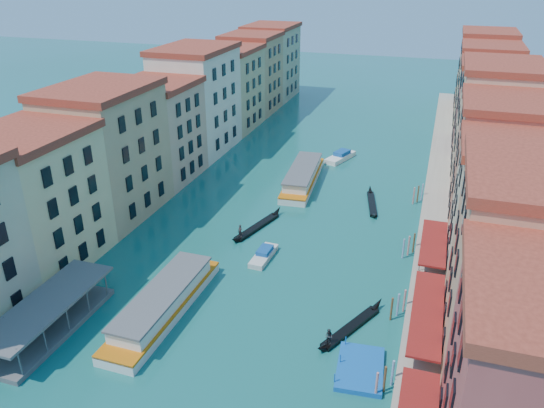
# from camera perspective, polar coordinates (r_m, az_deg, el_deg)

# --- Properties ---
(left_bank_palazzos) EXTENTS (12.80, 128.40, 21.00)m
(left_bank_palazzos) POSITION_cam_1_polar(r_m,az_deg,el_deg) (104.17, -9.54, 9.77)
(left_bank_palazzos) COLOR #C3B38D
(left_bank_palazzos) RESTS_ON ground
(right_bank_palazzos) EXTENTS (12.80, 128.40, 21.00)m
(right_bank_palazzos) POSITION_cam_1_polar(r_m,az_deg,el_deg) (93.88, 22.95, 6.46)
(right_bank_palazzos) COLOR #A73B37
(right_bank_palazzos) RESTS_ON ground
(quay) EXTENTS (4.00, 140.00, 1.00)m
(quay) POSITION_cam_1_polar(r_m,az_deg,el_deg) (96.48, 17.35, 1.91)
(quay) COLOR gray
(quay) RESTS_ON ground
(restaurant_awnings) EXTENTS (3.20, 44.55, 3.12)m
(restaurant_awnings) POSITION_cam_1_polar(r_m,az_deg,el_deg) (58.14, 16.33, -11.34)
(restaurant_awnings) COLOR maroon
(restaurant_awnings) RESTS_ON ground
(vaporetto_stop) EXTENTS (5.40, 16.40, 3.65)m
(vaporetto_stop) POSITION_cam_1_polar(r_m,az_deg,el_deg) (62.50, -22.75, -11.35)
(vaporetto_stop) COLOR #58575A
(vaporetto_stop) RESTS_ON ground
(mooring_poles_right) EXTENTS (1.44, 54.24, 3.20)m
(mooring_poles_right) POSITION_cam_1_polar(r_m,az_deg,el_deg) (63.88, 13.64, -9.21)
(mooring_poles_right) COLOR #50351B
(mooring_poles_right) RESTS_ON ground
(mooring_poles_left) EXTENTS (0.24, 8.24, 3.20)m
(mooring_poles_left) POSITION_cam_1_polar(r_m,az_deg,el_deg) (64.08, -24.48, -10.88)
(mooring_poles_left) COLOR #50351B
(mooring_poles_left) RESTS_ON ground
(vaporetto_near) EXTENTS (4.85, 20.19, 2.99)m
(vaporetto_near) POSITION_cam_1_polar(r_m,az_deg,el_deg) (61.64, -11.58, -10.32)
(vaporetto_near) COLOR silver
(vaporetto_near) RESTS_ON ground
(vaporetto_far) EXTENTS (6.13, 20.42, 2.99)m
(vaporetto_far) POSITION_cam_1_polar(r_m,az_deg,el_deg) (94.04, 3.33, 3.02)
(vaporetto_far) COLOR silver
(vaporetto_far) RESTS_ON ground
(gondola_fore) EXTENTS (4.52, 12.62, 2.57)m
(gondola_fore) POSITION_cam_1_polar(r_m,az_deg,el_deg) (78.47, -1.61, -2.35)
(gondola_fore) COLOR black
(gondola_fore) RESTS_ON ground
(gondola_right) EXTENTS (6.11, 11.29, 2.42)m
(gondola_right) POSITION_cam_1_polar(r_m,az_deg,el_deg) (58.97, 8.34, -12.95)
(gondola_right) COLOR black
(gondola_right) RESTS_ON ground
(gondola_far) EXTENTS (3.29, 11.74, 1.68)m
(gondola_far) POSITION_cam_1_polar(r_m,az_deg,el_deg) (87.49, 10.68, 0.15)
(gondola_far) COLOR black
(gondola_far) RESTS_ON ground
(motorboat_mid) EXTENTS (2.26, 6.31, 1.29)m
(motorboat_mid) POSITION_cam_1_polar(r_m,az_deg,el_deg) (70.94, -0.88, -5.47)
(motorboat_mid) COLOR silver
(motorboat_mid) RESTS_ON ground
(motorboat_far) EXTENTS (5.08, 8.41, 1.66)m
(motorboat_far) POSITION_cam_1_polar(r_m,az_deg,el_deg) (106.41, 7.40, 5.11)
(motorboat_far) COLOR white
(motorboat_far) RESTS_ON ground
(blue_dock) EXTENTS (4.98, 6.98, 0.55)m
(blue_dock) POSITION_cam_1_polar(r_m,az_deg,el_deg) (54.46, 9.46, -17.07)
(blue_dock) COLOR #0F58B6
(blue_dock) RESTS_ON ground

